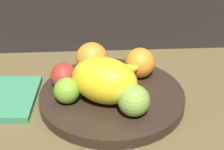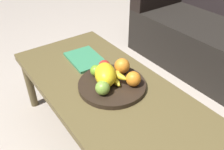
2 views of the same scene
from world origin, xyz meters
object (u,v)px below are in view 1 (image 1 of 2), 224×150
(fruit_bowl, at_px, (112,97))
(melon_large_front, at_px, (105,80))
(apple_front, at_px, (64,76))
(banana_bunch, at_px, (106,79))
(orange_front, at_px, (92,58))
(coffee_table, at_px, (110,121))
(apple_left, at_px, (134,101))
(apple_right, at_px, (67,90))
(orange_left, at_px, (140,63))

(fruit_bowl, xyz_separation_m, melon_large_front, (-0.02, -0.03, 0.07))
(apple_front, distance_m, banana_bunch, 0.10)
(orange_front, xyz_separation_m, apple_front, (-0.07, -0.07, -0.01))
(coffee_table, bearing_deg, apple_left, -53.62)
(apple_left, bearing_deg, apple_front, 143.44)
(apple_left, bearing_deg, orange_front, 115.61)
(coffee_table, xyz_separation_m, banana_bunch, (-0.01, 0.04, 0.10))
(apple_left, distance_m, apple_right, 0.16)
(coffee_table, distance_m, apple_front, 0.16)
(coffee_table, height_order, orange_front, orange_front)
(apple_right, bearing_deg, apple_left, -20.75)
(apple_right, distance_m, banana_bunch, 0.11)
(apple_left, relative_size, apple_right, 1.17)
(fruit_bowl, bearing_deg, apple_left, -63.53)
(melon_large_front, relative_size, apple_front, 2.45)
(apple_left, xyz_separation_m, banana_bunch, (-0.06, 0.11, -0.01))
(orange_front, bearing_deg, melon_large_front, -77.67)
(apple_left, bearing_deg, melon_large_front, 136.43)
(orange_left, distance_m, apple_right, 0.21)
(apple_front, xyz_separation_m, banana_bunch, (0.10, -0.01, -0.01))
(melon_large_front, bearing_deg, orange_left, 48.06)
(fruit_bowl, relative_size, orange_left, 4.55)
(orange_front, relative_size, orange_left, 1.09)
(orange_left, bearing_deg, melon_large_front, -131.94)
(coffee_table, distance_m, apple_right, 0.14)
(coffee_table, height_order, orange_left, orange_left)
(orange_left, bearing_deg, apple_left, -101.30)
(melon_large_front, xyz_separation_m, orange_left, (0.09, 0.10, -0.01))
(apple_front, bearing_deg, apple_right, -80.34)
(orange_front, relative_size, apple_front, 1.30)
(melon_large_front, distance_m, apple_left, 0.09)
(orange_front, height_order, apple_front, orange_front)
(orange_front, xyz_separation_m, orange_left, (0.12, -0.02, -0.00))
(coffee_table, distance_m, orange_front, 0.17)
(fruit_bowl, xyz_separation_m, apple_left, (0.04, -0.09, 0.05))
(coffee_table, xyz_separation_m, orange_left, (0.08, 0.09, 0.11))
(orange_front, distance_m, banana_bunch, 0.08)
(fruit_bowl, bearing_deg, coffee_table, -109.78)
(melon_large_front, xyz_separation_m, banana_bunch, (0.00, 0.05, -0.03))
(fruit_bowl, distance_m, apple_left, 0.11)
(apple_front, height_order, banana_bunch, apple_front)
(orange_left, xyz_separation_m, apple_left, (-0.03, -0.16, -0.00))
(banana_bunch, bearing_deg, orange_left, 30.36)
(melon_large_front, bearing_deg, orange_front, 102.33)
(apple_right, relative_size, banana_bunch, 0.38)
(coffee_table, bearing_deg, melon_large_front, -142.87)
(coffee_table, xyz_separation_m, apple_left, (0.05, -0.07, 0.10))
(fruit_bowl, bearing_deg, banana_bunch, 119.14)
(apple_front, bearing_deg, fruit_bowl, -15.22)
(fruit_bowl, relative_size, apple_front, 5.44)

